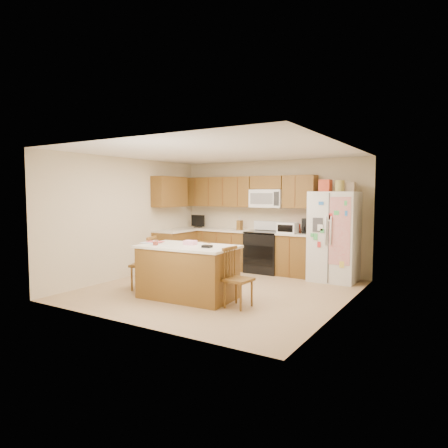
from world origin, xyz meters
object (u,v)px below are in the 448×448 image
Objects in this scene: stove at (265,251)px; island at (188,271)px; windsor_chair_back at (210,267)px; windsor_chair_right at (237,279)px; windsor_chair_left at (144,264)px; refrigerator at (334,235)px.

stove is 2.68m from island.
windsor_chair_back is at bearing -92.59° from stove.
windsor_chair_right is (0.93, -0.64, 0.01)m from windsor_chair_back.
windsor_chair_right is at bearing -1.96° from island.
windsor_chair_left is 2.03m from windsor_chair_right.
island reaches higher than windsor_chair_back.
stove is at bearing 65.35° from windsor_chair_left.
refrigerator is 2.79m from windsor_chair_right.
windsor_chair_back is (1.10, 0.53, -0.04)m from windsor_chair_left.
windsor_chair_right reaches higher than windsor_chair_back.
windsor_chair_back is 1.13m from windsor_chair_right.
windsor_chair_left is at bearing 175.80° from island.
windsor_chair_left reaches higher than windsor_chair_right.
windsor_chair_back is (-0.09, -2.07, -0.05)m from stove.
windsor_chair_back is (-1.66, -2.00, -0.49)m from refrigerator.
windsor_chair_left is 1.08× the size of windsor_chair_back.
island is at bearing -94.87° from windsor_chair_back.
windsor_chair_right is (2.03, -0.11, -0.02)m from windsor_chair_left.
windsor_chair_left reaches higher than windsor_chair_back.
stove is 0.55× the size of refrigerator.
windsor_chair_left is 1.05× the size of windsor_chair_right.
stove is 0.65× the size of island.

